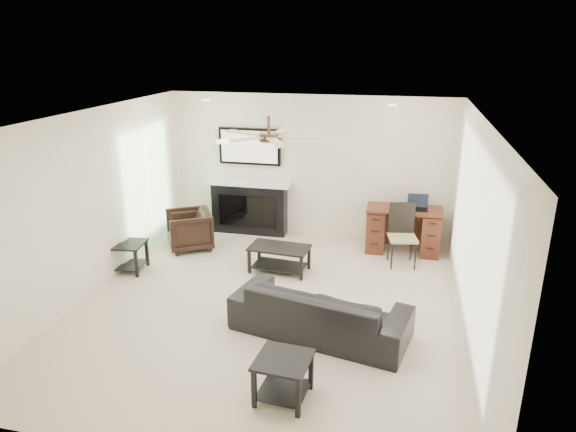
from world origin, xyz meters
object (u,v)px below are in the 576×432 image
Objects in this scene: armchair at (189,230)px; fireplace_unit at (249,182)px; sofa at (320,310)px; desk at (403,230)px; coffee_table at (279,259)px.

fireplace_unit reaches higher than armchair.
desk reaches higher than sofa.
armchair is (-2.60, 2.15, 0.02)m from sofa.
fireplace_unit is at bearing 174.22° from desk.
coffee_table is 0.74× the size of desk.
desk is at bearing -95.87° from sofa.
fireplace_unit is at bearing 109.54° from armchair.
armchair is at bearing -169.41° from desk.
armchair is 0.80× the size of coffee_table.
armchair reaches higher than coffee_table.
fireplace_unit reaches higher than sofa.
sofa is 1.10× the size of fireplace_unit.
armchair is at bearing -27.51° from sofa.
armchair is at bearing 166.79° from coffee_table.
coffee_table is 1.91m from fireplace_unit.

